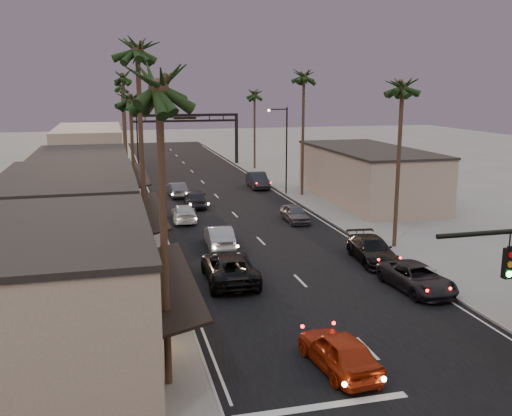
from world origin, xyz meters
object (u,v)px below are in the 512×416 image
curbside_near (417,278)px  palm_ra (403,80)px  palm_lc (130,94)px  oncoming_red (339,351)px  palm_la (158,75)px  palm_lb (137,43)px  palm_rc (255,91)px  streetlight_right (284,144)px  palm_ld (123,74)px  oncoming_pickup (229,267)px  streetlight_left (140,136)px  arch (185,126)px  curbside_black (372,250)px  oncoming_silver (219,237)px  palm_rb (304,72)px  palm_far (121,84)px

curbside_near → palm_ra: bearing=65.9°
palm_lc → oncoming_red: 29.82m
palm_la → palm_lb: (-0.00, 13.00, 1.94)m
palm_rc → streetlight_right: bearing=-95.1°
palm_ld → oncoming_pickup: (4.59, -35.05, -11.57)m
palm_la → streetlight_left: bearing=88.0°
oncoming_red → arch: bearing=-97.6°
curbside_black → arch: bearing=102.2°
palm_ra → curbside_black: (-2.92, -2.56, -10.66)m
streetlight_left → palm_lc: (-1.68, -22.00, 5.14)m
palm_ra → oncoming_silver: palm_ra is taller
arch → streetlight_left: bearing=-120.0°
oncoming_pickup → palm_rb: bearing=-115.4°
palm_la → palm_ld: bearing=90.0°
curbside_black → curbside_near: bearing=-84.0°
palm_lc → palm_rc: bearing=58.4°
streetlight_right → oncoming_red: 37.73m
palm_la → curbside_black: (14.28, 12.44, -10.66)m
palm_lb → oncoming_pickup: palm_lb is taller
palm_lc → palm_rb: bearing=24.9°
palm_la → oncoming_red: bearing=-3.4°
palm_rb → oncoming_pickup: (-12.61, -24.05, -11.57)m
palm_lc → oncoming_red: palm_lc is taller
palm_la → palm_lc: bearing=90.0°
palm_rb → curbside_near: palm_rb is taller
palm_ra → oncoming_pickup: bearing=-162.2°
palm_ra → curbside_near: 13.71m
streetlight_right → oncoming_silver: streetlight_right is taller
palm_ld → oncoming_silver: 30.82m
arch → palm_far: bearing=136.0°
palm_ra → palm_rc: palm_ra is taller
palm_ra → palm_lb: bearing=-173.4°
streetlight_left → curbside_black: streetlight_left is taller
palm_ld → palm_ra: (17.20, -31.00, -0.97)m
streetlight_right → oncoming_silver: size_ratio=1.86×
palm_ld → oncoming_silver: palm_ld is taller
palm_ld → palm_rb: size_ratio=1.00×
palm_lb → palm_ld: (0.00, 33.00, -0.97)m
oncoming_silver → curbside_black: oncoming_silver is taller
arch → palm_lb: bearing=-100.2°
oncoming_red → curbside_near: size_ratio=0.88×
streetlight_right → palm_rc: bearing=84.9°
palm_la → palm_rc: size_ratio=1.08×
palm_lb → palm_far: palm_lb is taller
palm_lc → palm_lb: bearing=-90.0°
palm_ld → palm_rb: 20.42m
palm_lc → palm_ra: size_ratio=0.92×
streetlight_left → curbside_near: size_ratio=1.71×
palm_la → palm_far: bearing=89.8°
palm_la → palm_ra: size_ratio=1.00×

